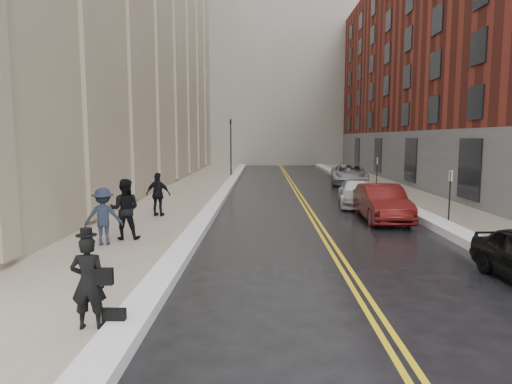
{
  "coord_description": "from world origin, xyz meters",
  "views": [
    {
      "loc": [
        0.25,
        -10.6,
        3.53
      ],
      "look_at": [
        0.01,
        5.61,
        1.6
      ],
      "focal_mm": 32.0,
      "sensor_mm": 36.0,
      "label": 1
    }
  ],
  "objects_px": {
    "pedestrian_c": "(158,194)",
    "pedestrian_a": "(125,209)",
    "car_maroon": "(382,203)",
    "pedestrian_b": "(103,216)",
    "car_silver_near": "(357,193)",
    "pedestrian_main": "(88,282)",
    "car_silver_far": "(349,174)"
  },
  "relations": [
    {
      "from": "car_silver_far",
      "to": "pedestrian_a",
      "type": "relative_size",
      "value": 2.79
    },
    {
      "from": "pedestrian_a",
      "to": "pedestrian_c",
      "type": "height_order",
      "value": "pedestrian_a"
    },
    {
      "from": "car_silver_far",
      "to": "pedestrian_main",
      "type": "xyz_separation_m",
      "value": [
        -9.63,
        -26.9,
        0.21
      ]
    },
    {
      "from": "car_maroon",
      "to": "car_silver_far",
      "type": "height_order",
      "value": "car_silver_far"
    },
    {
      "from": "car_silver_near",
      "to": "pedestrian_main",
      "type": "relative_size",
      "value": 2.77
    },
    {
      "from": "car_maroon",
      "to": "pedestrian_main",
      "type": "bearing_deg",
      "value": -124.75
    },
    {
      "from": "pedestrian_main",
      "to": "pedestrian_b",
      "type": "bearing_deg",
      "value": -78.05
    },
    {
      "from": "car_silver_near",
      "to": "car_silver_far",
      "type": "xyz_separation_m",
      "value": [
        1.6,
        10.95,
        0.11
      ]
    },
    {
      "from": "car_silver_far",
      "to": "pedestrian_a",
      "type": "bearing_deg",
      "value": -112.39
    },
    {
      "from": "pedestrian_b",
      "to": "pedestrian_c",
      "type": "height_order",
      "value": "pedestrian_c"
    },
    {
      "from": "car_maroon",
      "to": "car_silver_near",
      "type": "bearing_deg",
      "value": 92.22
    },
    {
      "from": "pedestrian_c",
      "to": "pedestrian_a",
      "type": "bearing_deg",
      "value": 99.5
    },
    {
      "from": "car_silver_near",
      "to": "pedestrian_a",
      "type": "relative_size",
      "value": 2.3
    },
    {
      "from": "pedestrian_main",
      "to": "car_maroon",
      "type": "bearing_deg",
      "value": -130.41
    },
    {
      "from": "car_maroon",
      "to": "pedestrian_b",
      "type": "height_order",
      "value": "pedestrian_b"
    },
    {
      "from": "car_maroon",
      "to": "car_silver_near",
      "type": "xyz_separation_m",
      "value": [
        -0.13,
        4.41,
        -0.09
      ]
    },
    {
      "from": "pedestrian_main",
      "to": "pedestrian_a",
      "type": "xyz_separation_m",
      "value": [
        -1.53,
        7.22,
        0.17
      ]
    },
    {
      "from": "pedestrian_a",
      "to": "pedestrian_c",
      "type": "xyz_separation_m",
      "value": [
        0.08,
        4.51,
        -0.07
      ]
    },
    {
      "from": "car_silver_near",
      "to": "car_maroon",
      "type": "bearing_deg",
      "value": -81.02
    },
    {
      "from": "car_silver_near",
      "to": "pedestrian_main",
      "type": "bearing_deg",
      "value": -109.45
    },
    {
      "from": "car_silver_near",
      "to": "pedestrian_b",
      "type": "bearing_deg",
      "value": -128.97
    },
    {
      "from": "car_silver_far",
      "to": "pedestrian_c",
      "type": "xyz_separation_m",
      "value": [
        -11.07,
        -15.17,
        0.31
      ]
    },
    {
      "from": "car_silver_near",
      "to": "pedestrian_b",
      "type": "relative_size",
      "value": 2.57
    },
    {
      "from": "car_maroon",
      "to": "pedestrian_a",
      "type": "height_order",
      "value": "pedestrian_a"
    },
    {
      "from": "pedestrian_b",
      "to": "pedestrian_a",
      "type": "bearing_deg",
      "value": -131.24
    },
    {
      "from": "pedestrian_a",
      "to": "pedestrian_main",
      "type": "bearing_deg",
      "value": 97.2
    },
    {
      "from": "car_silver_far",
      "to": "pedestrian_c",
      "type": "relative_size",
      "value": 3.0
    },
    {
      "from": "car_silver_near",
      "to": "pedestrian_c",
      "type": "distance_m",
      "value": 10.38
    },
    {
      "from": "car_maroon",
      "to": "pedestrian_b",
      "type": "distance_m",
      "value": 11.37
    },
    {
      "from": "pedestrian_a",
      "to": "pedestrian_b",
      "type": "relative_size",
      "value": 1.12
    },
    {
      "from": "car_silver_far",
      "to": "pedestrian_c",
      "type": "bearing_deg",
      "value": -118.97
    },
    {
      "from": "car_silver_far",
      "to": "car_silver_near",
      "type": "bearing_deg",
      "value": -91.16
    }
  ]
}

